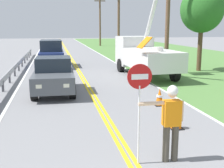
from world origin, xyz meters
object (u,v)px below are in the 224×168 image
oncoming_sedan_nearest (54,76)px  oncoming_suv_second (51,53)px  roadside_tree_verge (202,10)px  stop_sign_paddle (139,92)px  traffic_cone_mid (160,97)px  utility_pole_mid (119,19)px  utility_pole_near (168,5)px  utility_bucket_truck (143,53)px  flagger_worker (171,119)px  utility_pole_far (100,21)px  traffic_cone_lead (176,118)px

oncoming_sedan_nearest → oncoming_suv_second: 9.55m
oncoming_sedan_nearest → oncoming_suv_second: size_ratio=0.90×
oncoming_suv_second → roadside_tree_verge: size_ratio=0.78×
stop_sign_paddle → traffic_cone_mid: bearing=64.0°
utility_pole_mid → traffic_cone_mid: size_ratio=10.95×
utility_pole_near → traffic_cone_mid: (-3.36, -7.72, -4.16)m
stop_sign_paddle → utility_bucket_truck: bearing=72.0°
flagger_worker → utility_pole_far: 42.59m
oncoming_suv_second → traffic_cone_lead: size_ratio=6.59×
utility_bucket_truck → roadside_tree_verge: size_ratio=1.17×
utility_bucket_truck → utility_pole_near: size_ratio=0.80×
oncoming_suv_second → flagger_worker: bearing=-80.9°
utility_pole_near → traffic_cone_mid: utility_pole_near is taller
stop_sign_paddle → utility_pole_far: bearing=82.0°
oncoming_suv_second → oncoming_sedan_nearest: bearing=-89.2°
utility_pole_mid → traffic_cone_mid: (-3.43, -22.69, -3.68)m
flagger_worker → utility_pole_mid: size_ratio=0.24×
stop_sign_paddle → roadside_tree_verge: 15.70m
oncoming_suv_second → traffic_cone_mid: 13.43m
traffic_cone_mid → utility_bucket_truck: bearing=77.6°
flagger_worker → stop_sign_paddle: bearing=179.5°
oncoming_sedan_nearest → utility_pole_near: 9.53m
traffic_cone_lead → traffic_cone_mid: 2.71m
roadside_tree_verge → utility_pole_near: bearing=-168.1°
oncoming_suv_second → utility_pole_near: size_ratio=0.54×
flagger_worker → utility_bucket_truck: bearing=75.4°
flagger_worker → utility_pole_far: size_ratio=0.23×
stop_sign_paddle → oncoming_suv_second: (-2.00, 17.40, -0.65)m
traffic_cone_lead → traffic_cone_mid: bearing=80.3°
utility_bucket_truck → stop_sign_paddle: bearing=-108.0°
stop_sign_paddle → utility_pole_near: utility_pole_near is taller
oncoming_sedan_nearest → traffic_cone_lead: oncoming_sedan_nearest is taller
traffic_cone_mid → stop_sign_paddle: bearing=-116.0°
traffic_cone_mid → utility_pole_far: bearing=84.5°
utility_bucket_truck → utility_pole_far: bearing=86.2°
flagger_worker → utility_bucket_truck: (3.12, 11.96, 0.38)m
stop_sign_paddle → traffic_cone_mid: size_ratio=3.33×
utility_bucket_truck → utility_pole_far: utility_pole_far is taller
utility_pole_mid → flagger_worker: bearing=-100.2°
oncoming_sedan_nearest → utility_pole_mid: (7.58, 19.53, 3.18)m
flagger_worker → roadside_tree_verge: bearing=59.6°
utility_bucket_truck → utility_pole_mid: size_ratio=0.90×
utility_pole_near → traffic_cone_lead: size_ratio=12.32×
oncoming_suv_second → utility_pole_near: 9.76m
flagger_worker → stop_sign_paddle: size_ratio=0.78×
utility_pole_mid → traffic_cone_lead: size_ratio=10.95×
flagger_worker → utility_pole_mid: 28.00m
traffic_cone_lead → roadside_tree_verge: size_ratio=0.12×
oncoming_suv_second → utility_pole_mid: bearing=52.3°
utility_bucket_truck → traffic_cone_mid: size_ratio=9.86×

